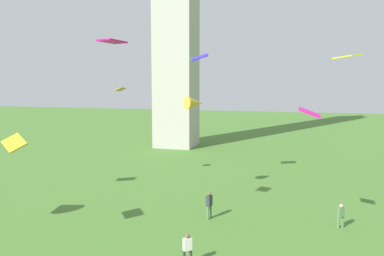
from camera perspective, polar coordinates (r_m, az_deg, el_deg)
person_0 at (r=27.69m, az=2.44°, el=-10.66°), size 0.38×0.56×1.84m
person_1 at (r=21.19m, az=-0.65°, el=-16.56°), size 0.49×0.46×1.65m
person_2 at (r=27.73m, az=20.35°, el=-11.41°), size 0.47×0.42×1.56m
kite_flying_1 at (r=28.57m, az=21.14°, el=9.46°), size 1.88×1.88×0.34m
kite_flying_2 at (r=35.97m, az=-10.11°, el=5.43°), size 0.71×1.00×0.39m
kite_flying_3 at (r=23.96m, az=16.33°, el=2.11°), size 1.23×0.95×0.63m
kite_flying_4 at (r=23.91m, az=-23.93°, el=-1.94°), size 1.77×1.45×0.95m
kite_flying_6 at (r=23.02m, az=-11.25°, el=11.96°), size 1.38×1.70×0.15m
kite_flying_7 at (r=34.29m, az=1.10°, el=10.01°), size 1.67×1.28×0.73m
kite_flying_8 at (r=31.04m, az=0.38°, el=3.54°), size 1.77×1.82×1.13m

